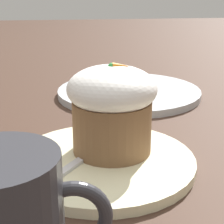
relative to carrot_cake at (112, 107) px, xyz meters
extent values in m
plane|color=#3D281E|center=(-0.01, -0.02, -0.07)|extent=(4.00, 4.00, 0.00)
cylinder|color=beige|center=(-0.01, -0.02, -0.06)|extent=(0.22, 0.22, 0.01)
cylinder|color=brown|center=(0.00, 0.00, -0.03)|extent=(0.10, 0.10, 0.07)
ellipsoid|color=white|center=(0.00, 0.00, 0.02)|extent=(0.11, 0.11, 0.06)
cone|color=orange|center=(0.01, 0.00, 0.05)|extent=(0.02, 0.01, 0.01)
sphere|color=green|center=(0.00, 0.00, 0.05)|extent=(0.01, 0.01, 0.01)
cube|color=silver|center=(-0.06, -0.05, -0.06)|extent=(0.07, 0.08, 0.00)
ellipsoid|color=silver|center=(-0.02, 0.00, -0.05)|extent=(0.06, 0.06, 0.01)
cylinder|color=#2D2D33|center=(-0.10, -0.20, -0.02)|extent=(0.09, 0.09, 0.10)
torus|color=#2D2D33|center=(-0.05, -0.20, -0.02)|extent=(0.06, 0.01, 0.06)
cylinder|color=#B2B7BC|center=(0.07, 0.28, -0.06)|extent=(0.28, 0.28, 0.01)
camera|label=1|loc=(-0.06, -0.43, 0.14)|focal=60.00mm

